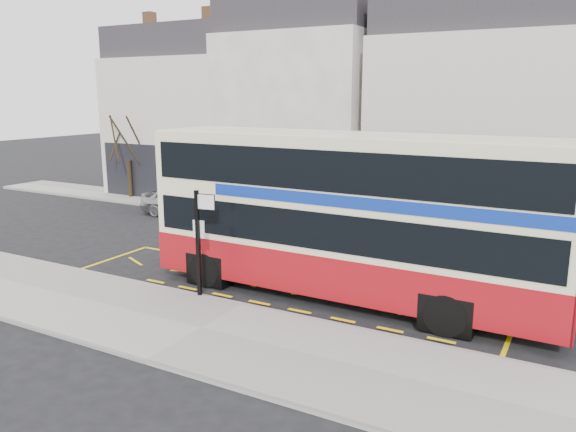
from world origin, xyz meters
The scene contains 14 objects.
ground centered at (0.00, 0.00, 0.00)m, with size 120.00×120.00×0.00m, color black.
pavement centered at (0.00, -2.30, 0.07)m, with size 40.00×4.00×0.15m, color #989690.
kerb centered at (0.00, -0.38, 0.07)m, with size 40.00×0.15×0.15m, color gray.
far_pavement centered at (0.00, 11.00, 0.07)m, with size 50.00×3.00×0.15m, color #989690.
road_markings centered at (0.00, 1.60, 0.01)m, with size 14.00×3.40×0.01m, color yellow, non-canonical shape.
terrace_far_left centered at (-13.50, 14.99, 4.82)m, with size 8.00×8.01×10.80m.
terrace_left centered at (-5.50, 14.99, 5.32)m, with size 8.00×8.01×11.80m.
terrace_green_shop centered at (3.50, 14.99, 5.07)m, with size 9.00×8.01×11.30m.
double_decker_bus centered at (2.35, 1.86, 2.58)m, with size 12.30×2.97×4.90m.
bus_stop_post centered at (-1.44, -0.39, 2.04)m, with size 0.79×0.16×3.16m.
car_silver centered at (-9.42, 8.60, 0.75)m, with size 1.78×4.42×1.50m, color #9A9C9F.
car_grey centered at (-1.96, 9.69, 0.66)m, with size 1.40×4.02×1.33m, color #44454D.
street_tree_left centered at (-15.16, 10.83, 4.21)m, with size 2.86×2.86×6.18m.
street_tree_right centered at (4.66, 11.34, 3.77)m, with size 2.56×2.56×5.52m.
Camera 1 is at (8.44, -13.01, 6.02)m, focal length 35.00 mm.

